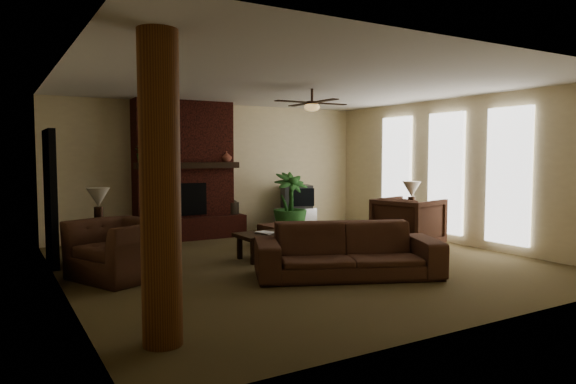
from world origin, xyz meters
TOP-DOWN VIEW (x-y plane):
  - room_shell at (0.00, 0.00)m, footprint 7.00×7.00m
  - fireplace at (-0.80, 3.22)m, footprint 2.40×0.70m
  - windows at (3.45, 0.20)m, footprint 0.08×3.65m
  - log_column at (-2.95, -2.40)m, footprint 0.36×0.36m
  - doorway at (-3.44, 1.80)m, footprint 0.10×1.00m
  - ceiling_fan at (0.40, 0.30)m, footprint 1.35×1.35m
  - sofa at (0.06, -1.15)m, footprint 2.65×1.70m
  - armchair_left at (-2.70, 0.38)m, footprint 1.24×1.45m
  - armchair_right at (2.29, -0.01)m, footprint 1.17×1.22m
  - coffee_table at (-0.23, 0.48)m, footprint 1.20×0.70m
  - ottoman at (0.43, 1.48)m, footprint 0.64×0.64m
  - tv_stand at (1.77, 3.08)m, footprint 0.86×0.52m
  - tv at (1.81, 3.10)m, footprint 0.77×0.70m
  - floor_vase at (0.20, 3.15)m, footprint 0.34×0.34m
  - floor_plant at (1.28, 2.51)m, footprint 0.82×1.38m
  - side_table_left at (-2.78, 1.47)m, footprint 0.65×0.65m
  - lamp_left at (-2.79, 1.50)m, footprint 0.44×0.44m
  - side_table_right at (2.76, 0.45)m, footprint 0.59×0.59m
  - lamp_right at (2.81, 0.45)m, footprint 0.46×0.46m
  - mantel_plant at (-1.68, 2.98)m, footprint 0.43×0.47m
  - mantel_vase at (0.04, 3.01)m, footprint 0.28×0.29m
  - book_a at (-0.48, 0.43)m, footprint 0.21×0.10m
  - book_b at (-0.02, 0.42)m, footprint 0.20×0.12m

SIDE VIEW (x-z plane):
  - ottoman at x=0.43m, z-range 0.00..0.40m
  - tv_stand at x=1.77m, z-range 0.00..0.50m
  - side_table_left at x=-2.78m, z-range 0.00..0.55m
  - side_table_right at x=2.76m, z-range 0.00..0.55m
  - coffee_table at x=-0.23m, z-range 0.16..0.59m
  - floor_plant at x=1.28m, z-range 0.00..0.75m
  - floor_vase at x=0.20m, z-range 0.05..0.82m
  - sofa at x=0.06m, z-range 0.00..1.00m
  - armchair_right at x=2.29m, z-range 0.00..1.04m
  - armchair_left at x=-2.70m, z-range 0.00..1.08m
  - book_a at x=-0.48m, z-range 0.43..0.72m
  - book_b at x=-0.02m, z-range 0.43..0.72m
  - tv at x=1.81m, z-range 0.50..1.02m
  - lamp_left at x=-2.79m, z-range 0.68..1.33m
  - lamp_right at x=2.81m, z-range 0.68..1.33m
  - doorway at x=-3.44m, z-range 0.00..2.10m
  - fireplace at x=-0.80m, z-range -0.24..2.56m
  - windows at x=3.45m, z-range 0.17..2.53m
  - log_column at x=-2.95m, z-range 0.00..2.80m
  - room_shell at x=0.00m, z-range -2.10..4.90m
  - mantel_vase at x=0.04m, z-range 1.56..1.78m
  - mantel_plant at x=-1.68m, z-range 1.56..1.89m
  - ceiling_fan at x=0.40m, z-range 2.34..2.72m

